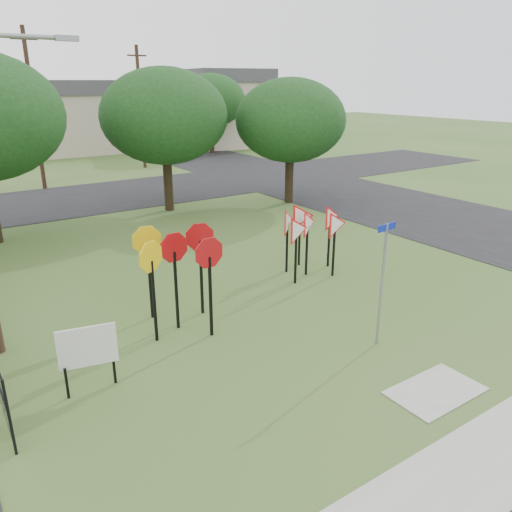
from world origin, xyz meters
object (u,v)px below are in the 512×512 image
(stop_sign_cluster, at_px, (177,257))
(info_board, at_px, (88,349))
(street_name_sign, at_px, (382,277))
(yield_sign_cluster, at_px, (310,225))

(stop_sign_cluster, xyz_separation_m, info_board, (-2.80, -1.59, -0.95))
(stop_sign_cluster, bearing_deg, info_board, -150.45)
(street_name_sign, distance_m, yield_sign_cluster, 4.98)
(street_name_sign, xyz_separation_m, info_board, (-6.41, 1.96, -0.78))
(yield_sign_cluster, xyz_separation_m, info_board, (-8.10, -2.72, -0.69))
(street_name_sign, xyz_separation_m, stop_sign_cluster, (-3.61, 3.55, 0.18))
(street_name_sign, relative_size, stop_sign_cluster, 1.17)
(street_name_sign, bearing_deg, yield_sign_cluster, 70.13)
(street_name_sign, bearing_deg, info_board, 163.01)
(stop_sign_cluster, height_order, info_board, stop_sign_cluster)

